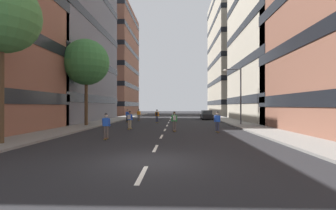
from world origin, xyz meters
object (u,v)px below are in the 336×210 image
(skater_1, at_px, (217,121))
(skater_3, at_px, (139,114))
(parked_car_near, at_px, (207,115))
(streetlamp_right, at_px, (238,90))
(street_tree_near, at_px, (1,15))
(street_tree_mid, at_px, (86,62))
(skater_4, at_px, (130,119))
(skater_2, at_px, (157,115))
(skater_6, at_px, (106,125))
(skater_0, at_px, (174,120))
(skater_5, at_px, (127,115))

(skater_1, distance_m, skater_3, 18.97)
(parked_car_near, height_order, streetlamp_right, streetlamp_right)
(street_tree_near, distance_m, street_tree_mid, 13.13)
(street_tree_mid, bearing_deg, skater_1, -22.23)
(streetlamp_right, bearing_deg, skater_4, -155.62)
(skater_3, bearing_deg, parked_car_near, 18.15)
(skater_2, relative_size, skater_6, 1.00)
(streetlamp_right, bearing_deg, skater_6, -133.56)
(street_tree_mid, distance_m, skater_3, 13.21)
(streetlamp_right, relative_size, skater_6, 3.65)
(skater_0, xyz_separation_m, skater_6, (-4.55, -5.32, -0.03))
(street_tree_mid, height_order, skater_5, street_tree_mid)
(skater_0, bearing_deg, skater_5, 118.87)
(street_tree_mid, bearing_deg, skater_5, 66.05)
(skater_3, height_order, skater_5, same)
(street_tree_mid, height_order, skater_0, street_tree_mid)
(street_tree_near, relative_size, skater_0, 5.33)
(skater_0, height_order, skater_2, same)
(skater_4, bearing_deg, skater_5, 102.72)
(skater_1, height_order, skater_3, same)
(street_tree_near, xyz_separation_m, streetlamp_right, (17.08, 15.26, -3.27))
(streetlamp_right, height_order, skater_0, streetlamp_right)
(skater_2, xyz_separation_m, skater_4, (-1.87, -9.40, 0.00))
(skater_5, bearing_deg, streetlamp_right, -19.48)
(parked_car_near, height_order, skater_6, skater_6)
(skater_1, distance_m, skater_6, 9.54)
(parked_car_near, height_order, skater_0, skater_0)
(street_tree_mid, xyz_separation_m, skater_6, (5.24, -10.31, -6.08))
(street_tree_near, distance_m, skater_0, 14.25)
(skater_2, distance_m, skater_4, 9.58)
(streetlamp_right, relative_size, skater_4, 3.65)
(skater_0, bearing_deg, street_tree_near, -140.28)
(parked_car_near, height_order, skater_5, skater_5)
(skater_0, relative_size, skater_4, 1.00)
(street_tree_near, xyz_separation_m, skater_1, (13.48, 7.61, -6.43))
(street_tree_mid, bearing_deg, streetlamp_right, 7.14)
(streetlamp_right, bearing_deg, parked_car_near, 99.70)
(skater_2, bearing_deg, streetlamp_right, -22.88)
(parked_car_near, distance_m, skater_3, 11.42)
(street_tree_mid, xyz_separation_m, streetlamp_right, (17.08, 2.14, -2.93))
(skater_3, distance_m, skater_6, 21.33)
(streetlamp_right, xyz_separation_m, skater_5, (-13.94, 4.93, -3.15))
(skater_2, bearing_deg, skater_4, -101.24)
(street_tree_mid, bearing_deg, parked_car_near, 44.18)
(parked_car_near, relative_size, skater_1, 2.47)
(skater_6, bearing_deg, skater_4, 88.39)
(skater_3, bearing_deg, skater_6, -86.97)
(street_tree_mid, xyz_separation_m, skater_2, (7.31, 6.26, -6.05))
(skater_1, bearing_deg, skater_6, -149.78)
(streetlamp_right, height_order, skater_5, streetlamp_right)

